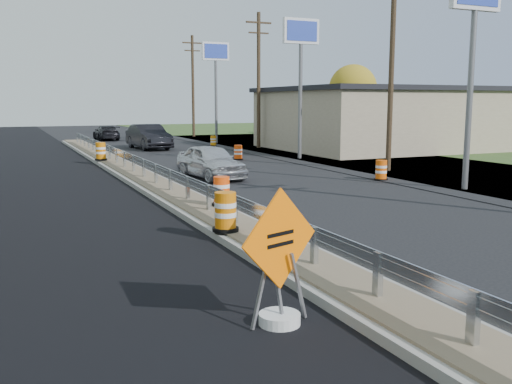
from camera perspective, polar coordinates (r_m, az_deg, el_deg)
name	(u,v)px	position (r m, az deg, el deg)	size (l,w,h in m)	color
ground	(235,232)	(14.50, -2.09, -3.99)	(140.00, 140.00, 0.00)	black
milled_overlay	(30,188)	(23.35, -21.67, 0.34)	(7.20, 120.00, 0.01)	black
median	(156,186)	(21.99, -9.93, 0.62)	(1.60, 55.00, 0.23)	gray
guardrail	(150,167)	(22.87, -10.59, 2.48)	(0.10, 46.15, 0.72)	silver
retail_building_near	(403,118)	(42.28, 14.47, 7.21)	(18.50, 12.50, 4.27)	tan
pylon_sign_south	(475,11)	(22.78, 21.03, 16.53)	(2.20, 0.30, 7.90)	slate
pylon_sign_mid	(301,44)	(33.27, 4.51, 14.50)	(2.20, 0.30, 7.90)	slate
pylon_sign_north	(216,61)	(46.02, -4.06, 12.97)	(2.20, 0.30, 7.90)	slate
utility_pole_smid	(392,66)	(27.81, 13.41, 12.20)	(1.90, 0.26, 9.40)	#473523
utility_pole_nmid	(259,78)	(40.76, 0.26, 11.34)	(1.90, 0.26, 9.40)	#473523
utility_pole_north	(193,84)	(54.77, -6.33, 10.68)	(1.90, 0.26, 9.40)	#473523
tree_far_yellow	(353,89)	(56.56, 9.66, 10.15)	(4.62, 4.62, 6.86)	#473523
caution_sign	(280,291)	(8.46, 2.38, -9.87)	(1.41, 0.62, 2.05)	white
barrel_median_near	(225,212)	(13.48, -3.07, -2.06)	(0.63, 0.63, 0.93)	black
barrel_median_mid	(222,192)	(16.80, -3.46, 0.02)	(0.59, 0.59, 0.86)	black
barrel_median_far	(101,152)	(31.05, -15.26, 3.90)	(0.64, 0.64, 0.94)	black
barrel_shoulder_near	(381,171)	(24.48, 12.40, 2.10)	(0.58, 0.58, 0.85)	black
barrel_shoulder_mid	(238,153)	(32.53, -1.80, 3.94)	(0.57, 0.57, 0.84)	black
barrel_shoulder_far	(213,141)	(42.88, -4.30, 5.10)	(0.53, 0.53, 0.78)	black
car_silver	(211,161)	(24.66, -4.56, 3.07)	(1.72, 4.27, 1.45)	silver
car_dark_mid	(149,137)	(40.81, -10.69, 5.46)	(1.82, 5.23, 1.72)	black
car_dark_far	(106,133)	(51.33, -14.74, 5.75)	(1.77, 4.35, 1.26)	black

